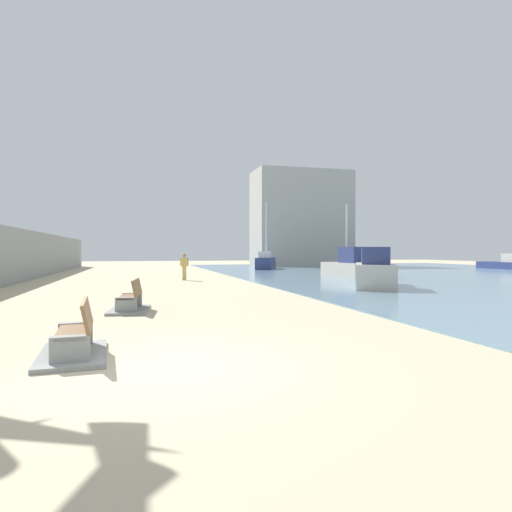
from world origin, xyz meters
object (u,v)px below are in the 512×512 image
object	(u,v)px
boat_mid_bay	(350,266)
bench_far	(130,304)
boat_nearest	(375,272)
bench_near	(75,343)
person_walking	(184,265)
boat_outer	(266,262)

from	to	relation	value
boat_mid_bay	bench_far	bearing A→B (deg)	-135.89
bench_far	boat_mid_bay	bearing A→B (deg)	44.11
bench_far	boat_nearest	world-z (taller)	boat_nearest
boat_mid_bay	boat_nearest	xyz separation A→B (m)	(-2.68, -8.05, -0.01)
bench_near	boat_nearest	bearing A→B (deg)	43.26
boat_mid_bay	person_walking	bearing A→B (deg)	178.88
person_walking	boat_mid_bay	world-z (taller)	boat_mid_bay
person_walking	boat_mid_bay	xyz separation A→B (m)	(11.34, -0.22, -0.17)
boat_nearest	boat_outer	bearing A→B (deg)	87.20
bench_far	boat_mid_bay	world-z (taller)	boat_mid_bay
person_walking	boat_mid_bay	distance (m)	11.34
bench_far	boat_nearest	size ratio (longest dim) A/B	0.41
person_walking	boat_outer	bearing A→B (deg)	57.66
bench_far	boat_outer	xyz separation A→B (m)	(12.89, 29.70, 0.53)
boat_mid_bay	bench_near	bearing A→B (deg)	-127.47
person_walking	boat_outer	xyz separation A→B (m)	(9.83, 15.52, -0.22)
bench_far	boat_nearest	distance (m)	13.14
bench_near	boat_nearest	size ratio (longest dim) A/B	0.40
boat_outer	bench_near	bearing A→B (deg)	-111.07
bench_far	boat_outer	size ratio (longest dim) A/B	0.32
boat_mid_bay	boat_nearest	bearing A→B (deg)	-108.39
bench_far	boat_outer	world-z (taller)	boat_outer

